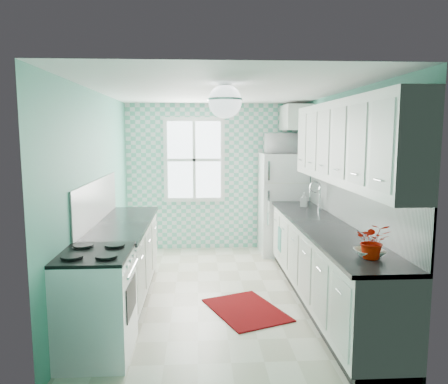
{
  "coord_description": "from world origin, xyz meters",
  "views": [
    {
      "loc": [
        -0.27,
        -5.3,
        2.0
      ],
      "look_at": [
        0.05,
        0.25,
        1.25
      ],
      "focal_mm": 35.0,
      "sensor_mm": 36.0,
      "label": 1
    }
  ],
  "objects": [
    {
      "name": "backsplash_right",
      "position": [
        1.49,
        -0.4,
        1.2
      ],
      "size": [
        0.02,
        3.6,
        0.51
      ],
      "primitive_type": "cube",
      "color": "white",
      "rests_on": "wall_right"
    },
    {
      "name": "upper_cabinets_right",
      "position": [
        1.33,
        -0.6,
        1.9
      ],
      "size": [
        0.33,
        3.2,
        0.9
      ],
      "primitive_type": "cube",
      "color": "white",
      "rests_on": "wall_right"
    },
    {
      "name": "base_cabinets_left",
      "position": [
        -1.2,
        -0.07,
        0.45
      ],
      "size": [
        0.6,
        2.15,
        0.9
      ],
      "primitive_type": "cube",
      "color": "white",
      "rests_on": "floor"
    },
    {
      "name": "wall_left",
      "position": [
        -1.51,
        0.0,
        1.25
      ],
      "size": [
        0.02,
        4.4,
        2.5
      ],
      "primitive_type": "cube",
      "color": "#51A68E",
      "rests_on": "floor"
    },
    {
      "name": "soap_bottle",
      "position": [
        1.25,
        0.89,
        1.04
      ],
      "size": [
        0.12,
        0.12,
        0.21
      ],
      "primitive_type": "imported",
      "rotation": [
        0.0,
        0.0,
        -0.38
      ],
      "color": "#9EC0CE",
      "rests_on": "countertop_right"
    },
    {
      "name": "dish_towel",
      "position": [
        0.89,
        0.8,
        0.48
      ],
      "size": [
        0.03,
        0.23,
        0.34
      ],
      "primitive_type": "cube",
      "rotation": [
        0.0,
        0.0,
        0.06
      ],
      "color": "#5C9E96",
      "rests_on": "base_cabinets_right"
    },
    {
      "name": "base_cabinets_right",
      "position": [
        1.2,
        -0.4,
        0.45
      ],
      "size": [
        0.6,
        3.6,
        0.9
      ],
      "primitive_type": "cube",
      "color": "white",
      "rests_on": "floor"
    },
    {
      "name": "stove",
      "position": [
        -1.2,
        -1.49,
        0.49
      ],
      "size": [
        0.62,
        0.78,
        0.94
      ],
      "rotation": [
        0.0,
        0.0,
        0.03
      ],
      "color": "white",
      "rests_on": "floor"
    },
    {
      "name": "microwave",
      "position": [
        1.11,
        1.77,
        1.84
      ],
      "size": [
        0.59,
        0.4,
        0.33
      ],
      "primitive_type": "imported",
      "rotation": [
        0.0,
        0.0,
        3.15
      ],
      "color": "white",
      "rests_on": "fridge"
    },
    {
      "name": "wall_right",
      "position": [
        1.51,
        0.0,
        1.25
      ],
      "size": [
        0.02,
        4.4,
        2.5
      ],
      "primitive_type": "cube",
      "color": "#51A68E",
      "rests_on": "floor"
    },
    {
      "name": "window",
      "position": [
        -0.35,
        2.16,
        1.55
      ],
      "size": [
        1.04,
        0.05,
        1.44
      ],
      "color": "white",
      "rests_on": "wall_back"
    },
    {
      "name": "ceiling",
      "position": [
        0.0,
        0.0,
        2.51
      ],
      "size": [
        3.0,
        4.4,
        0.02
      ],
      "primitive_type": "cube",
      "color": "white",
      "rests_on": "wall_back"
    },
    {
      "name": "sink",
      "position": [
        1.2,
        0.57,
        0.93
      ],
      "size": [
        0.55,
        0.46,
        0.53
      ],
      "rotation": [
        0.0,
        0.0,
        0.03
      ],
      "color": "silver",
      "rests_on": "countertop_right"
    },
    {
      "name": "countertop_left",
      "position": [
        -1.19,
        -0.07,
        0.92
      ],
      "size": [
        0.63,
        2.15,
        0.04
      ],
      "primitive_type": "cube",
      "color": "black",
      "rests_on": "base_cabinets_left"
    },
    {
      "name": "countertop_right",
      "position": [
        1.19,
        -0.4,
        0.92
      ],
      "size": [
        0.63,
        3.6,
        0.04
      ],
      "primitive_type": "cube",
      "color": "black",
      "rests_on": "base_cabinets_right"
    },
    {
      "name": "potted_plant",
      "position": [
        1.2,
        -1.77,
        1.1
      ],
      "size": [
        0.34,
        0.31,
        0.31
      ],
      "primitive_type": "imported",
      "rotation": [
        0.0,
        0.0,
        -0.29
      ],
      "color": "#B2233E",
      "rests_on": "countertop_right"
    },
    {
      "name": "fridge",
      "position": [
        1.11,
        1.77,
        0.84
      ],
      "size": [
        0.73,
        0.73,
        1.68
      ],
      "rotation": [
        0.0,
        0.0,
        0.06
      ],
      "color": "silver",
      "rests_on": "floor"
    },
    {
      "name": "accent_wall",
      "position": [
        0.0,
        2.19,
        1.25
      ],
      "size": [
        3.0,
        0.01,
        2.5
      ],
      "primitive_type": "cube",
      "color": "#67C6A8",
      "rests_on": "wall_back"
    },
    {
      "name": "floor",
      "position": [
        0.0,
        0.0,
        -0.01
      ],
      "size": [
        3.0,
        4.4,
        0.02
      ],
      "primitive_type": "cube",
      "color": "beige",
      "rests_on": "ground"
    },
    {
      "name": "backsplash_left",
      "position": [
        -1.49,
        -0.07,
        1.2
      ],
      "size": [
        0.02,
        2.15,
        0.51
      ],
      "primitive_type": "cube",
      "color": "white",
      "rests_on": "wall_left"
    },
    {
      "name": "upper_cabinet_fridge",
      "position": [
        1.3,
        1.83,
        2.25
      ],
      "size": [
        0.4,
        0.74,
        0.4
      ],
      "primitive_type": "cube",
      "color": "white",
      "rests_on": "wall_right"
    },
    {
      "name": "ceiling_light",
      "position": [
        0.0,
        -0.8,
        2.32
      ],
      "size": [
        0.34,
        0.34,
        0.35
      ],
      "color": "silver",
      "rests_on": "ceiling"
    },
    {
      "name": "wall_front",
      "position": [
        0.0,
        -2.21,
        1.25
      ],
      "size": [
        3.0,
        0.02,
        2.5
      ],
      "primitive_type": "cube",
      "color": "#51A68E",
      "rests_on": "floor"
    },
    {
      "name": "wall_back",
      "position": [
        0.0,
        2.21,
        1.25
      ],
      "size": [
        3.0,
        0.02,
        2.5
      ],
      "primitive_type": "cube",
      "color": "#51A68E",
      "rests_on": "floor"
    },
    {
      "name": "fruit_bowl",
      "position": [
        1.2,
        -1.71,
        0.97
      ],
      "size": [
        0.27,
        0.27,
        0.06
      ],
      "primitive_type": "imported",
      "rotation": [
        0.0,
        0.0,
        0.06
      ],
      "color": "white",
      "rests_on": "countertop_right"
    },
    {
      "name": "rug",
      "position": [
        0.25,
        -0.59,
        0.01
      ],
      "size": [
        1.01,
        1.17,
        0.02
      ],
      "primitive_type": "cube",
      "rotation": [
        0.0,
        0.0,
        0.38
      ],
      "color": "maroon",
      "rests_on": "floor"
    }
  ]
}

